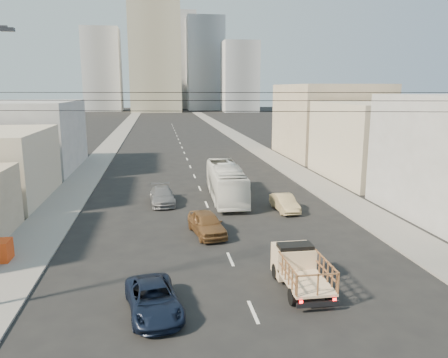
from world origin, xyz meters
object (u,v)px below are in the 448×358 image
object	(u,v)px
navy_pickup	(153,299)
sedan_brown	(207,223)
sedan_tan	(285,203)
flatbed_pickup	(300,266)
city_bus	(226,182)
sedan_grey	(162,196)

from	to	relation	value
navy_pickup	sedan_brown	xyz separation A→B (m)	(3.40, 9.86, 0.13)
sedan_brown	sedan_tan	xyz separation A→B (m)	(6.69, 4.73, -0.12)
flatbed_pickup	sedan_tan	world-z (taller)	flatbed_pickup
city_bus	sedan_brown	distance (m)	9.70
navy_pickup	sedan_grey	bearing A→B (deg)	79.13
flatbed_pickup	navy_pickup	xyz separation A→B (m)	(-6.96, -1.40, -0.47)
city_bus	sedan_grey	xyz separation A→B (m)	(-5.51, -0.89, -0.81)
navy_pickup	sedan_brown	world-z (taller)	sedan_brown
sedan_brown	sedan_tan	distance (m)	8.19
flatbed_pickup	sedan_tan	distance (m)	13.57
sedan_brown	sedan_grey	distance (m)	8.83
flatbed_pickup	city_bus	bearing A→B (deg)	92.70
navy_pickup	sedan_tan	bearing A→B (deg)	46.42
city_bus	sedan_grey	distance (m)	5.64
flatbed_pickup	city_bus	distance (m)	17.76
flatbed_pickup	sedan_tan	size ratio (longest dim) A/B	1.13
sedan_tan	sedan_grey	world-z (taller)	sedan_grey
navy_pickup	sedan_tan	xyz separation A→B (m)	(10.08, 14.60, 0.02)
sedan_grey	sedan_brown	bearing A→B (deg)	-74.93
navy_pickup	city_bus	distance (m)	20.11
flatbed_pickup	sedan_brown	distance (m)	9.19
sedan_tan	sedan_grey	xyz separation A→B (m)	(-9.47, 3.65, 0.04)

